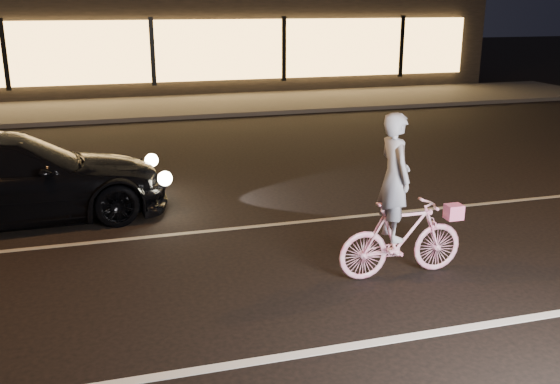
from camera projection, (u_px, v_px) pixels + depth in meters
name	position (u px, v px, depth m)	size (l,w,h in m)	color
ground	(275.00, 286.00, 7.29)	(90.00, 90.00, 0.00)	black
lane_stripe_near	(318.00, 351.00, 5.91)	(60.00, 0.12, 0.01)	silver
lane_stripe_far	(238.00, 228.00, 9.12)	(60.00, 0.10, 0.01)	gray
sidewalk	(161.00, 107.00, 19.20)	(30.00, 4.00, 0.12)	#383533
storefront	(142.00, 29.00, 24.07)	(25.40, 8.42, 4.20)	black
cyclist	(400.00, 220.00, 7.35)	(1.59, 0.55, 2.00)	#EE3E84
sedan	(11.00, 179.00, 9.25)	(4.70, 2.21, 1.33)	black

